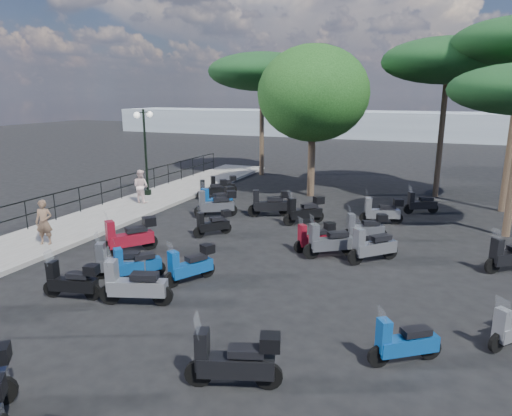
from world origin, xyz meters
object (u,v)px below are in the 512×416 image
at_px(scooter_16, 304,211).
at_px(scooter_29, 420,204).
at_px(scooter_17, 270,204).
at_px(scooter_27, 372,247).
at_px(scooter_10, 216,204).
at_px(scooter_19, 235,361).
at_px(scooter_15, 329,242).
at_px(scooter_28, 512,255).
at_px(scooter_20, 404,343).
at_px(pedestrian_far, 141,186).
at_px(scooter_11, 217,200).
at_px(scooter_22, 365,228).
at_px(scooter_3, 119,263).
at_px(scooter_9, 190,265).
at_px(scooter_2, 136,265).
at_px(scooter_23, 382,212).
at_px(pine_2, 262,72).
at_px(scooter_7, 72,281).
at_px(pine_0, 448,61).
at_px(scooter_31, 223,185).
at_px(lamp_post_2, 145,147).
at_px(scooter_4, 213,224).
at_px(scooter_14, 134,286).
at_px(broadleaf_tree, 313,94).
at_px(scooter_8, 130,237).
at_px(scooter_5, 213,189).
at_px(scooter_21, 315,238).

xyz_separation_m(scooter_16, scooter_29, (4.19, 3.48, -0.10)).
relative_size(scooter_17, scooter_27, 1.18).
relative_size(scooter_10, scooter_19, 0.94).
xyz_separation_m(scooter_15, scooter_28, (5.20, 0.84, 0.01)).
distance_m(scooter_16, scooter_20, 9.75).
height_order(pedestrian_far, scooter_29, pedestrian_far).
bearing_deg(scooter_28, pedestrian_far, 43.09).
xyz_separation_m(scooter_11, scooter_15, (5.93, -3.78, -0.04)).
bearing_deg(scooter_22, scooter_3, 109.91).
height_order(scooter_9, scooter_22, scooter_22).
relative_size(scooter_2, scooter_23, 0.76).
xyz_separation_m(scooter_28, pine_2, (-12.78, 12.46, 5.84)).
height_order(scooter_22, pine_2, pine_2).
distance_m(scooter_27, scooter_29, 6.86).
height_order(scooter_7, pine_0, pine_0).
distance_m(scooter_7, scooter_10, 8.46).
distance_m(scooter_27, scooter_31, 11.21).
xyz_separation_m(scooter_10, scooter_15, (5.56, -3.01, -0.05)).
relative_size(lamp_post_2, scooter_16, 2.97).
height_order(scooter_2, scooter_20, scooter_2).
bearing_deg(pine_2, pedestrian_far, -102.33).
bearing_deg(scooter_4, scooter_14, 137.29).
distance_m(scooter_4, broadleaf_tree, 9.26).
distance_m(scooter_9, scooter_16, 6.88).
bearing_deg(scooter_3, scooter_28, -90.89).
height_order(scooter_23, scooter_27, scooter_27).
height_order(scooter_7, scooter_17, scooter_17).
bearing_deg(scooter_14, scooter_8, 19.90).
xyz_separation_m(lamp_post_2, pine_0, (13.36, 5.72, 4.02)).
bearing_deg(scooter_11, scooter_27, -173.51).
relative_size(scooter_7, scooter_8, 0.97).
bearing_deg(pedestrian_far, scooter_23, -168.66).
bearing_deg(broadleaf_tree, scooter_5, -150.53).
height_order(scooter_5, scooter_27, scooter_27).
height_order(pedestrian_far, pine_0, pine_0).
xyz_separation_m(scooter_8, scooter_23, (7.15, 6.63, -0.05)).
distance_m(scooter_10, scooter_27, 7.49).
bearing_deg(scooter_14, lamp_post_2, 14.95).
bearing_deg(scooter_23, scooter_11, 76.90).
bearing_deg(scooter_11, scooter_2, 133.58).
xyz_separation_m(scooter_8, scooter_16, (4.29, 5.45, -0.03)).
bearing_deg(scooter_11, scooter_10, 149.39).
xyz_separation_m(scooter_29, pine_2, (-9.96, 6.44, 5.92)).
bearing_deg(scooter_11, scooter_22, -160.55).
xyz_separation_m(scooter_5, scooter_23, (8.38, -1.51, 0.05)).
relative_size(scooter_3, scooter_5, 1.20).
height_order(scooter_14, pine_0, pine_0).
height_order(scooter_16, scooter_21, scooter_16).
relative_size(scooter_28, scooter_31, 1.10).
bearing_deg(scooter_9, scooter_15, -104.57).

